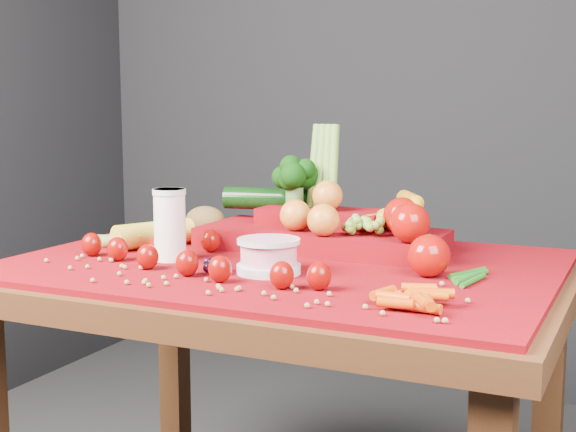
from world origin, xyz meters
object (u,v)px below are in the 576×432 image
at_px(table, 284,313).
at_px(yogurt_bowl, 269,255).
at_px(produce_mound, 333,223).
at_px(milk_glass, 170,222).

xyz_separation_m(table, yogurt_bowl, (0.02, -0.12, 0.14)).
bearing_deg(produce_mound, milk_glass, -136.13).
xyz_separation_m(yogurt_bowl, produce_mound, (0.02, 0.27, 0.02)).
xyz_separation_m(milk_glass, produce_mound, (0.25, 0.24, -0.02)).
height_order(yogurt_bowl, produce_mound, produce_mound).
height_order(milk_glass, produce_mound, produce_mound).
bearing_deg(produce_mound, table, -105.43).
xyz_separation_m(table, milk_glass, (-0.21, -0.09, 0.18)).
distance_m(yogurt_bowl, produce_mound, 0.27).
distance_m(milk_glass, yogurt_bowl, 0.24).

